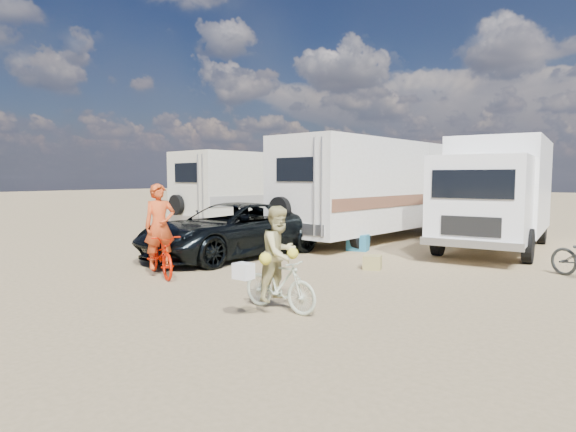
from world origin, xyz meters
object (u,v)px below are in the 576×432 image
Objects in this scene: rv_main at (373,191)px; bike_woman at (279,284)px; cooler at (358,242)px; crate at (372,262)px; dark_suv at (231,230)px; rider_man at (160,234)px; box_truck at (496,194)px; rv_left at (267,193)px; bike_man at (160,255)px; rider_woman at (279,264)px.

bike_woman is (2.95, -9.23, -1.28)m from rv_main.
bike_woman is 2.43× the size of cooler.
crate is at bearing -67.94° from cooler.
dark_suv is 2.85× the size of rider_man.
rider_man is at bearing -124.45° from box_truck.
bike_man is (3.66, -8.25, -1.09)m from rv_left.
rv_main is 9.73m from rider_woman.
box_truck is (4.09, 0.03, -0.03)m from rv_main.
box_truck is 9.42m from bike_woman.
dark_suv is at bearing 53.84° from rider_woman.
rider_man reaches higher than bike_woman.
rv_left is at bearing 146.62° from crate.
rv_main is 5.47× the size of rider_woman.
box_truck is 17.06× the size of crate.
dark_suv is 3.45× the size of rider_woman.
rv_main is at bearing 11.17° from rv_left.
rv_main is 1.59× the size of dark_suv.
bike_man is 3.91m from rider_woman.
rv_main is 20.61× the size of crate.
bike_woman is at bearing -43.31° from rv_left.
rider_man is 3.08× the size of cooler.
bike_man is at bearing 82.97° from rider_woman.
rv_left is 5.25× the size of bike_woman.
cooler is (-2.08, 6.52, -0.54)m from rider_woman.
rv_main is 3.21m from cooler.
rv_main is 5.75× the size of bike_woman.
dark_suv is at bearing -99.28° from rv_main.
rv_left is 4.14× the size of rider_man.
bike_woman is 0.95× the size of rider_woman.
bike_woman is 6.84m from cooler.
box_truck is at bearing 73.14° from crate.
box_truck is 4.76× the size of bike_woman.
bike_man is (0.55, -2.83, -0.28)m from dark_suv.
rv_main reaches higher than bike_man.
dark_suv is 2.89m from rider_man.
rv_left reaches higher than cooler.
crate is at bearing 16.28° from dark_suv.
bike_man is at bearing -91.23° from rv_main.
cooler is (1.77, 5.92, -0.70)m from rider_man.
bike_woman is (3.85, -0.59, -0.02)m from bike_man.
cooler is at bearing -16.82° from rv_left.
rv_left is at bearing 143.53° from cooler.
bike_man is 4.97m from crate.
rv_left is 11.63m from rider_woman.
rider_man is 3.90m from rider_woman.
rider_woman reaches higher than cooler.
box_truck is at bearing -5.29° from rider_woman.
crate is at bearing -21.39° from rider_man.
rv_main reaches higher than rv_left.
box_truck reaches higher than bike_man.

